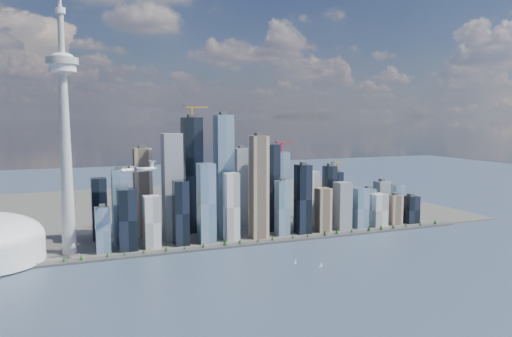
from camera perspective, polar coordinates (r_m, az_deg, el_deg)
name	(u,v)px	position (r m, az deg, el deg)	size (l,w,h in m)	color
ground	(287,286)	(777.20, 3.54, -13.28)	(4000.00, 4000.00, 0.00)	#2E3F51
seawall	(232,246)	(998.18, -2.73, -8.80)	(1100.00, 22.00, 4.00)	#383838
land	(179,208)	(1421.14, -8.76, -4.45)	(1400.00, 900.00, 3.00)	#4C4C47
shoreline_trees	(232,242)	(996.48, -2.74, -8.42)	(960.53, 7.20, 8.80)	#3F2D1E
skyscraper_cluster	(245,195)	(1080.72, -1.29, -3.08)	(736.00, 142.00, 277.39)	black
needle_tower	(65,128)	(972.05, -21.02, 4.37)	(56.00, 56.00, 550.50)	#ADADA8
airplane	(138,169)	(893.62, -13.35, -0.07)	(71.99, 64.33, 17.95)	silver
sailboat_west	(321,265)	(873.59, 7.42, -10.91)	(7.24, 2.16, 10.05)	silver
sailboat_east	(295,262)	(888.75, 4.53, -10.63)	(5.83, 3.07, 8.16)	silver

